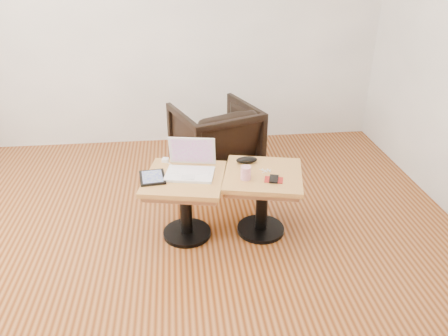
{
  "coord_description": "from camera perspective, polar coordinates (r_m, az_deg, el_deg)",
  "views": [
    {
      "loc": [
        0.11,
        -2.3,
        1.95
      ],
      "look_at": [
        0.41,
        0.42,
        0.55
      ],
      "focal_mm": 35.0,
      "sensor_mm": 36.0,
      "label": 1
    }
  ],
  "objects": [
    {
      "name": "side_table_right",
      "position": [
        3.18,
        5.05,
        -2.64
      ],
      "size": [
        0.65,
        0.65,
        0.5
      ],
      "rotation": [
        0.0,
        0.0,
        -0.22
      ],
      "color": "black",
      "rests_on": "ground"
    },
    {
      "name": "earbuds_tangle",
      "position": [
        3.15,
        5.53,
        -0.31
      ],
      "size": [
        0.08,
        0.05,
        0.01
      ],
      "color": "white",
      "rests_on": "side_table_right"
    },
    {
      "name": "armchair",
      "position": [
        4.11,
        -1.15,
        3.87
      ],
      "size": [
        0.91,
        0.92,
        0.65
      ],
      "primitive_type": "imported",
      "rotation": [
        0.0,
        0.0,
        3.51
      ],
      "color": "black",
      "rests_on": "ground"
    },
    {
      "name": "room_shell",
      "position": [
        2.37,
        -9.06,
        12.23
      ],
      "size": [
        4.52,
        4.52,
        2.71
      ],
      "color": "#5B280D",
      "rests_on": "ground"
    },
    {
      "name": "laptop",
      "position": [
        3.11,
        -4.4,
        0.22
      ],
      "size": [
        0.38,
        0.34,
        0.24
      ],
      "rotation": [
        0.0,
        0.0,
        -0.2
      ],
      "color": "white",
      "rests_on": "side_table_left"
    },
    {
      "name": "charging_adapter",
      "position": [
        3.3,
        -7.68,
        1.05
      ],
      "size": [
        0.05,
        0.05,
        0.03
      ],
      "primitive_type": "cube",
      "rotation": [
        0.0,
        0.0,
        -0.25
      ],
      "color": "white",
      "rests_on": "side_table_left"
    },
    {
      "name": "phone_on_sleeve",
      "position": [
        3.03,
        6.52,
        -1.48
      ],
      "size": [
        0.15,
        0.12,
        0.02
      ],
      "rotation": [
        0.0,
        0.0,
        -0.27
      ],
      "color": "#A50607",
      "rests_on": "side_table_right"
    },
    {
      "name": "tablet",
      "position": [
        3.08,
        -9.34,
        -1.22
      ],
      "size": [
        0.2,
        0.24,
        0.02
      ],
      "rotation": [
        0.0,
        0.0,
        0.11
      ],
      "color": "black",
      "rests_on": "side_table_left"
    },
    {
      "name": "glasses_case",
      "position": [
        3.25,
        2.99,
        1.07
      ],
      "size": [
        0.16,
        0.07,
        0.05
      ],
      "primitive_type": "ellipsoid",
      "rotation": [
        0.0,
        0.0,
        0.02
      ],
      "color": "black",
      "rests_on": "side_table_right"
    },
    {
      "name": "side_table_left",
      "position": [
        3.14,
        -5.09,
        -3.09
      ],
      "size": [
        0.65,
        0.65,
        0.5
      ],
      "rotation": [
        0.0,
        0.0,
        -0.21
      ],
      "color": "black",
      "rests_on": "ground"
    },
    {
      "name": "striped_cup",
      "position": [
        3.02,
        2.86,
        -0.64
      ],
      "size": [
        0.09,
        0.09,
        0.09
      ],
      "primitive_type": "cylinder",
      "rotation": [
        0.0,
        0.0,
        -0.24
      ],
      "color": "#BF305B",
      "rests_on": "side_table_right"
    }
  ]
}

